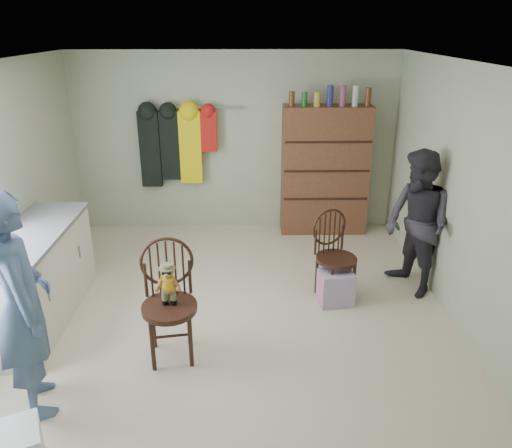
{
  "coord_description": "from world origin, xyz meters",
  "views": [
    {
      "loc": [
        0.17,
        -4.43,
        2.82
      ],
      "look_at": [
        0.25,
        0.2,
        0.95
      ],
      "focal_mm": 35.0,
      "sensor_mm": 36.0,
      "label": 1
    }
  ],
  "objects_px": {
    "chair_front": "(169,294)",
    "chair_far": "(334,251)",
    "dresser": "(325,170)",
    "counter": "(35,277)"
  },
  "relations": [
    {
      "from": "chair_front",
      "to": "chair_far",
      "type": "distance_m",
      "value": 1.94
    },
    {
      "from": "chair_far",
      "to": "dresser",
      "type": "distance_m",
      "value": 1.89
    },
    {
      "from": "counter",
      "to": "dresser",
      "type": "relative_size",
      "value": 0.9
    },
    {
      "from": "chair_front",
      "to": "dresser",
      "type": "height_order",
      "value": "dresser"
    },
    {
      "from": "counter",
      "to": "chair_front",
      "type": "xyz_separation_m",
      "value": [
        1.42,
        -0.6,
        0.15
      ]
    },
    {
      "from": "counter",
      "to": "dresser",
      "type": "bearing_deg",
      "value": 35.68
    },
    {
      "from": "chair_far",
      "to": "dresser",
      "type": "xyz_separation_m",
      "value": [
        0.15,
        1.85,
        0.39
      ]
    },
    {
      "from": "chair_far",
      "to": "chair_front",
      "type": "bearing_deg",
      "value": -171.21
    },
    {
      "from": "counter",
      "to": "dresser",
      "type": "xyz_separation_m",
      "value": [
        3.2,
        2.3,
        0.44
      ]
    },
    {
      "from": "chair_front",
      "to": "dresser",
      "type": "relative_size",
      "value": 0.53
    }
  ]
}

